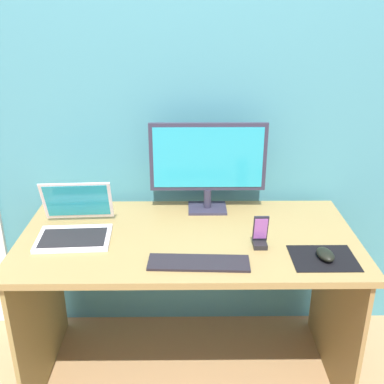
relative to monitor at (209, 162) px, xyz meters
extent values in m
plane|color=tan|center=(-0.09, -0.26, -0.98)|extent=(8.00, 8.00, 0.00)
cube|color=teal|center=(-0.09, 0.16, 0.27)|extent=(6.00, 0.04, 2.50)
cube|color=olive|center=(-0.09, -0.26, -0.25)|extent=(1.43, 0.72, 0.03)
cube|color=olive|center=(-0.77, -0.26, -0.62)|extent=(0.02, 0.68, 0.71)
cube|color=olive|center=(0.58, -0.26, -0.62)|extent=(0.02, 0.68, 0.71)
cube|color=#2E2D3F|center=(0.00, 0.00, -0.23)|extent=(0.18, 0.14, 0.01)
cylinder|color=#2E2D3F|center=(0.00, 0.00, -0.18)|extent=(0.04, 0.04, 0.09)
cube|color=#2E2D3F|center=(0.00, 0.00, 0.02)|extent=(0.54, 0.02, 0.32)
cube|color=#26A5BF|center=(0.00, -0.01, 0.02)|extent=(0.50, 0.00, 0.28)
cube|color=white|center=(-0.57, -0.30, -0.23)|extent=(0.31, 0.23, 0.02)
cube|color=black|center=(-0.57, -0.31, -0.22)|extent=(0.27, 0.18, 0.00)
cube|color=white|center=(-0.58, -0.15, -0.12)|extent=(0.31, 0.10, 0.20)
cube|color=#26A5BF|center=(-0.58, -0.15, -0.12)|extent=(0.28, 0.09, 0.17)
cube|color=black|center=(-0.05, -0.49, -0.23)|extent=(0.39, 0.13, 0.01)
cube|color=black|center=(0.43, -0.45, -0.24)|extent=(0.25, 0.20, 0.00)
ellipsoid|color=black|center=(0.44, -0.46, -0.22)|extent=(0.07, 0.11, 0.04)
cube|color=black|center=(0.20, -0.36, -0.23)|extent=(0.06, 0.06, 0.02)
cube|color=black|center=(0.20, -0.35, -0.16)|extent=(0.06, 0.03, 0.12)
cube|color=#A559BF|center=(0.20, -0.36, -0.16)|extent=(0.05, 0.02, 0.10)
camera|label=1|loc=(-0.10, -2.00, 0.70)|focal=43.32mm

